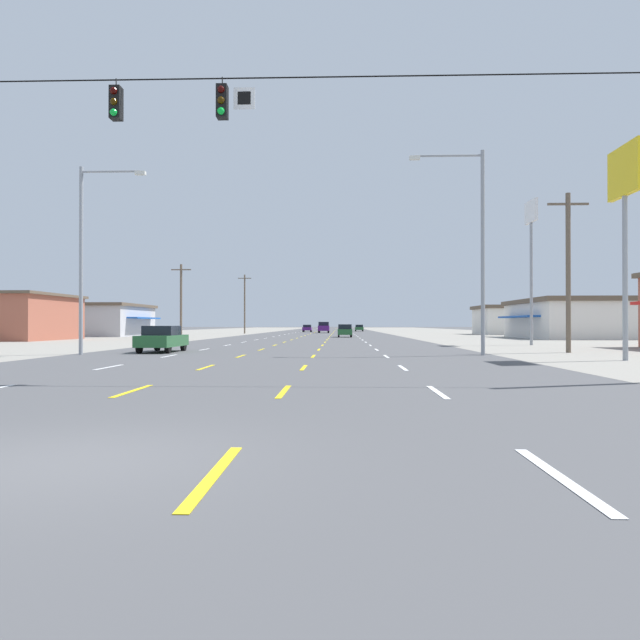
{
  "coord_description": "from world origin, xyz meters",
  "views": [
    {
      "loc": [
        3.04,
        -6.58,
        1.54
      ],
      "look_at": [
        0.53,
        67.9,
        2.08
      ],
      "focal_mm": 33.44,
      "sensor_mm": 36.0,
      "label": 1
    }
  ],
  "objects_px": {
    "hatchback_inner_right_near": "(345,331)",
    "pole_sign_right_row_0": "(625,191)",
    "sedan_far_right_far": "(359,328)",
    "pole_sign_right_row_1": "(531,235)",
    "sedan_far_left_nearest": "(162,338)",
    "streetlight_right_row_0": "(476,238)",
    "streetlight_left_row_0": "(87,247)",
    "suv_center_turn_mid": "(324,327)",
    "sedan_inner_left_midfar": "(307,328)"
  },
  "relations": [
    {
      "from": "sedan_inner_left_midfar",
      "to": "pole_sign_right_row_0",
      "type": "relative_size",
      "value": 0.49
    },
    {
      "from": "sedan_inner_left_midfar",
      "to": "sedan_far_right_far",
      "type": "xyz_separation_m",
      "value": [
        10.84,
        10.43,
        0.0
      ]
    },
    {
      "from": "hatchback_inner_right_near",
      "to": "sedan_far_right_far",
      "type": "distance_m",
      "value": 59.44
    },
    {
      "from": "hatchback_inner_right_near",
      "to": "suv_center_turn_mid",
      "type": "relative_size",
      "value": 0.8
    },
    {
      "from": "suv_center_turn_mid",
      "to": "pole_sign_right_row_0",
      "type": "height_order",
      "value": "pole_sign_right_row_0"
    },
    {
      "from": "sedan_inner_left_midfar",
      "to": "streetlight_left_row_0",
      "type": "distance_m",
      "value": 91.05
    },
    {
      "from": "pole_sign_right_row_0",
      "to": "pole_sign_right_row_1",
      "type": "distance_m",
      "value": 19.06
    },
    {
      "from": "pole_sign_right_row_0",
      "to": "pole_sign_right_row_1",
      "type": "bearing_deg",
      "value": 83.75
    },
    {
      "from": "pole_sign_right_row_0",
      "to": "streetlight_left_row_0",
      "type": "relative_size",
      "value": 0.96
    },
    {
      "from": "sedan_far_right_far",
      "to": "pole_sign_right_row_1",
      "type": "xyz_separation_m",
      "value": [
        10.0,
        -86.38,
        7.45
      ]
    },
    {
      "from": "sedan_far_right_far",
      "to": "suv_center_turn_mid",
      "type": "bearing_deg",
      "value": -106.45
    },
    {
      "from": "pole_sign_right_row_0",
      "to": "suv_center_turn_mid",
      "type": "bearing_deg",
      "value": 100.49
    },
    {
      "from": "sedan_far_left_nearest",
      "to": "suv_center_turn_mid",
      "type": "bearing_deg",
      "value": 84.65
    },
    {
      "from": "sedan_far_left_nearest",
      "to": "pole_sign_right_row_0",
      "type": "relative_size",
      "value": 0.49
    },
    {
      "from": "sedan_far_right_far",
      "to": "streetlight_right_row_0",
      "type": "relative_size",
      "value": 0.44
    },
    {
      "from": "hatchback_inner_right_near",
      "to": "suv_center_turn_mid",
      "type": "bearing_deg",
      "value": 95.67
    },
    {
      "from": "sedan_far_left_nearest",
      "to": "sedan_far_right_far",
      "type": "height_order",
      "value": "same"
    },
    {
      "from": "sedan_far_left_nearest",
      "to": "pole_sign_right_row_0",
      "type": "xyz_separation_m",
      "value": [
        21.99,
        -7.03,
        6.45
      ]
    },
    {
      "from": "sedan_far_left_nearest",
      "to": "pole_sign_right_row_0",
      "type": "height_order",
      "value": "pole_sign_right_row_0"
    },
    {
      "from": "sedan_far_left_nearest",
      "to": "sedan_far_right_far",
      "type": "relative_size",
      "value": 1.0
    },
    {
      "from": "sedan_far_left_nearest",
      "to": "sedan_far_right_far",
      "type": "xyz_separation_m",
      "value": [
        14.06,
        98.27,
        0.0
      ]
    },
    {
      "from": "pole_sign_right_row_0",
      "to": "pole_sign_right_row_1",
      "type": "height_order",
      "value": "pole_sign_right_row_1"
    },
    {
      "from": "suv_center_turn_mid",
      "to": "pole_sign_right_row_0",
      "type": "bearing_deg",
      "value": -79.51
    },
    {
      "from": "suv_center_turn_mid",
      "to": "pole_sign_right_row_1",
      "type": "relative_size",
      "value": 0.46
    },
    {
      "from": "sedan_far_left_nearest",
      "to": "streetlight_right_row_0",
      "type": "distance_m",
      "value": 17.63
    },
    {
      "from": "sedan_inner_left_midfar",
      "to": "pole_sign_right_row_1",
      "type": "height_order",
      "value": "pole_sign_right_row_1"
    },
    {
      "from": "hatchback_inner_right_near",
      "to": "sedan_inner_left_midfar",
      "type": "xyz_separation_m",
      "value": [
        -7.23,
        48.9,
        -0.03
      ]
    },
    {
      "from": "sedan_far_left_nearest",
      "to": "hatchback_inner_right_near",
      "type": "distance_m",
      "value": 40.32
    },
    {
      "from": "suv_center_turn_mid",
      "to": "streetlight_right_row_0",
      "type": "height_order",
      "value": "streetlight_right_row_0"
    },
    {
      "from": "sedan_inner_left_midfar",
      "to": "streetlight_right_row_0",
      "type": "xyz_separation_m",
      "value": [
        13.42,
        -90.72,
        5.09
      ]
    },
    {
      "from": "hatchback_inner_right_near",
      "to": "pole_sign_right_row_0",
      "type": "relative_size",
      "value": 0.43
    },
    {
      "from": "hatchback_inner_right_near",
      "to": "streetlight_left_row_0",
      "type": "xyz_separation_m",
      "value": [
        -13.46,
        -41.81,
        4.69
      ]
    },
    {
      "from": "sedan_inner_left_midfar",
      "to": "sedan_far_right_far",
      "type": "relative_size",
      "value": 1.0
    },
    {
      "from": "sedan_far_left_nearest",
      "to": "streetlight_right_row_0",
      "type": "xyz_separation_m",
      "value": [
        16.64,
        -2.87,
        5.09
      ]
    },
    {
      "from": "sedan_far_left_nearest",
      "to": "hatchback_inner_right_near",
      "type": "relative_size",
      "value": 1.15
    },
    {
      "from": "pole_sign_right_row_1",
      "to": "hatchback_inner_right_near",
      "type": "bearing_deg",
      "value": 116.71
    },
    {
      "from": "hatchback_inner_right_near",
      "to": "pole_sign_right_row_1",
      "type": "bearing_deg",
      "value": -63.29
    },
    {
      "from": "streetlight_left_row_0",
      "to": "streetlight_right_row_0",
      "type": "height_order",
      "value": "streetlight_right_row_0"
    },
    {
      "from": "suv_center_turn_mid",
      "to": "streetlight_left_row_0",
      "type": "xyz_separation_m",
      "value": [
        -9.96,
        -77.05,
        4.44
      ]
    },
    {
      "from": "hatchback_inner_right_near",
      "to": "streetlight_left_row_0",
      "type": "relative_size",
      "value": 0.41
    },
    {
      "from": "pole_sign_right_row_1",
      "to": "streetlight_right_row_0",
      "type": "relative_size",
      "value": 1.05
    },
    {
      "from": "sedan_far_left_nearest",
      "to": "sedan_inner_left_midfar",
      "type": "height_order",
      "value": "same"
    },
    {
      "from": "streetlight_right_row_0",
      "to": "sedan_far_right_far",
      "type": "bearing_deg",
      "value": 91.46
    },
    {
      "from": "sedan_far_right_far",
      "to": "pole_sign_right_row_1",
      "type": "height_order",
      "value": "pole_sign_right_row_1"
    },
    {
      "from": "sedan_far_right_far",
      "to": "sedan_inner_left_midfar",
      "type": "bearing_deg",
      "value": -136.11
    },
    {
      "from": "hatchback_inner_right_near",
      "to": "sedan_far_right_far",
      "type": "relative_size",
      "value": 0.87
    },
    {
      "from": "hatchback_inner_right_near",
      "to": "streetlight_right_row_0",
      "type": "height_order",
      "value": "streetlight_right_row_0"
    },
    {
      "from": "sedan_inner_left_midfar",
      "to": "streetlight_left_row_0",
      "type": "bearing_deg",
      "value": -93.93
    },
    {
      "from": "streetlight_left_row_0",
      "to": "streetlight_right_row_0",
      "type": "xyz_separation_m",
      "value": [
        19.65,
        0.0,
        0.37
      ]
    },
    {
      "from": "sedan_far_left_nearest",
      "to": "hatchback_inner_right_near",
      "type": "xyz_separation_m",
      "value": [
        10.45,
        38.94,
        0.03
      ]
    }
  ]
}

